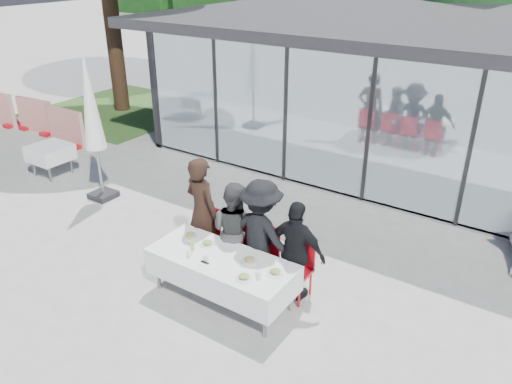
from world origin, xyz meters
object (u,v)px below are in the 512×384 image
diner_chair_a (206,232)px  folded_eyeglasses (205,262)px  diner_a (202,212)px  diner_chair_c (264,252)px  juice_bottle (192,245)px  diner_chair_d (298,265)px  diner_d (296,252)px  diner_chair_b (237,243)px  plate_d (275,272)px  diner_c (261,235)px  market_umbrella (91,113)px  diner_b (234,230)px  plate_c (249,260)px  plate_extra (244,277)px  dining_table (222,269)px  plate_b (207,243)px  spare_table_left (50,153)px  plate_a (190,235)px

diner_chair_a → folded_eyeglasses: (0.79, -0.99, 0.22)m
diner_a → diner_chair_c: bearing=-164.9°
juice_bottle → diner_chair_d: bearing=30.3°
diner_a → diner_d: (1.79, 0.00, -0.14)m
diner_chair_b → plate_d: 1.33m
diner_c → diner_chair_a: bearing=0.8°
market_umbrella → diner_b: bearing=-9.8°
diner_c → diner_d: diner_c is taller
diner_chair_c → plate_c: (0.14, -0.61, 0.24)m
diner_chair_c → plate_extra: bearing=-72.6°
diner_d → diner_a: bearing=0.2°
dining_table → diner_c: bearing=68.1°
dining_table → diner_a: diner_a is taller
dining_table → diner_chair_c: (0.27, 0.75, -0.00)m
diner_d → plate_extra: diner_d is taller
plate_b → spare_table_left: plate_b is taller
diner_a → plate_b: diner_a is taller
plate_c → market_umbrella: bearing=165.4°
plate_d → folded_eyeglasses: 1.05m
diner_c → plate_d: 0.84m
plate_a → plate_d: size_ratio=1.00×
spare_table_left → plate_b: bearing=-13.2°
diner_b → diner_chair_c: (0.52, 0.09, -0.29)m
folded_eyeglasses → spare_table_left: size_ratio=0.16×
plate_d → juice_bottle: bearing=-173.3°
diner_chair_a → diner_chair_b: same height
plate_extra → diner_chair_b: bearing=129.8°
diner_a → diner_b: 0.66m
dining_table → plate_a: bearing=165.3°
dining_table → spare_table_left: (-6.27, 1.54, 0.02)m
diner_a → folded_eyeglasses: (0.79, -0.91, -0.20)m
diner_chair_b → diner_d: 1.18m
diner_c → folded_eyeglasses: diner_c is taller
juice_bottle → plate_d: bearing=6.7°
spare_table_left → diner_chair_c: bearing=-6.9°
diner_chair_c → plate_extra: size_ratio=3.93×
spare_table_left → diner_a: bearing=-9.3°
dining_table → diner_d: size_ratio=1.39×
diner_chair_c → diner_chair_a: bearing=180.0°
diner_b → plate_b: size_ratio=6.64×
diner_b → plate_b: (-0.15, -0.50, -0.05)m
juice_bottle → diner_chair_b: bearing=72.8°
diner_b → plate_c: diner_b is taller
diner_chair_c → spare_table_left: bearing=173.1°
diner_c → plate_a: diner_c is taller
diner_a → diner_chair_a: (0.00, 0.09, -0.42)m
diner_chair_c → diner_d: diner_d is taller
dining_table → plate_extra: bearing=-23.4°
diner_chair_c → plate_d: bearing=-46.8°
plate_d → juice_bottle: size_ratio=1.68×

